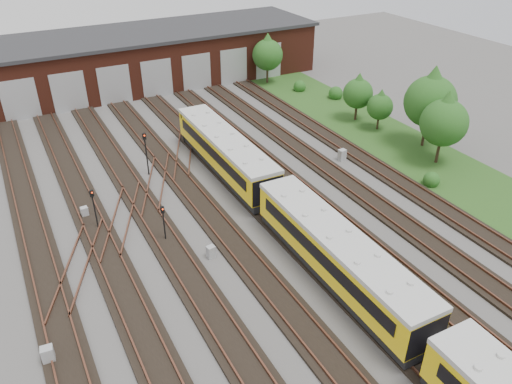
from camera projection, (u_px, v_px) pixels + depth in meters
name	position (u px, v px, depth m)	size (l,w,h in m)	color
ground	(284.00, 264.00, 32.65)	(120.00, 120.00, 0.00)	#4C4846
track_network	(278.00, 258.00, 32.98)	(30.40, 70.00, 0.33)	black
maintenance_shed	(117.00, 61.00, 61.20)	(51.00, 12.50, 6.35)	#532014
grass_verge	(400.00, 146.00, 47.91)	(8.00, 55.00, 0.05)	#234717
metro_train	(337.00, 255.00, 30.34)	(2.91, 47.16, 3.13)	black
signal_mast_0	(94.00, 205.00, 35.03)	(0.28, 0.26, 3.22)	black
signal_mast_1	(163.00, 219.00, 33.91)	(0.25, 0.23, 2.80)	black
signal_mast_2	(146.00, 149.00, 41.77)	(0.29, 0.27, 3.88)	black
signal_mast_3	(183.00, 125.00, 47.20)	(0.26, 0.25, 3.18)	black
relay_cabinet_0	(48.00, 355.00, 25.55)	(0.61, 0.51, 1.02)	#9DA0A2
relay_cabinet_1	(85.00, 212.00, 37.16)	(0.51, 0.43, 0.85)	#9DA0A2
relay_cabinet_2	(211.00, 252.00, 33.01)	(0.53, 0.44, 0.89)	#9DA0A2
relay_cabinet_3	(244.00, 176.00, 41.79)	(0.61, 0.51, 1.01)	#9DA0A2
relay_cabinet_4	(342.00, 155.00, 45.08)	(0.63, 0.53, 1.05)	#9DA0A2
tree_0	(268.00, 51.00, 61.81)	(3.80, 3.80, 6.29)	black
tree_1	(358.00, 90.00, 51.73)	(3.11, 3.11, 5.16)	black
tree_2	(431.00, 95.00, 45.34)	(4.74, 4.74, 7.86)	black
tree_3	(380.00, 104.00, 49.84)	(2.60, 2.60, 4.31)	black
tree_4	(445.00, 117.00, 42.69)	(4.10, 4.10, 6.79)	black
bush_0	(432.00, 178.00, 41.12)	(1.36, 1.36, 1.36)	#1D4614
bush_1	(300.00, 85.00, 60.92)	(1.50, 1.50, 1.50)	#1D4614
bush_2	(336.00, 92.00, 58.62)	(1.67, 1.67, 1.67)	#1D4614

